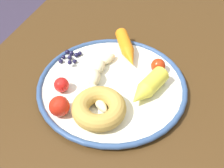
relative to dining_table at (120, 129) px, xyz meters
name	(u,v)px	position (x,y,z in m)	size (l,w,h in m)	color
dining_table	(120,129)	(0.00, 0.00, 0.00)	(1.25, 0.75, 0.72)	#442C14
plate	(112,85)	(0.05, 0.03, 0.09)	(0.34, 0.34, 0.02)	white
banana	(98,79)	(0.04, 0.07, 0.11)	(0.19, 0.08, 0.03)	beige
carrot_orange	(127,48)	(0.16, 0.03, 0.11)	(0.13, 0.09, 0.03)	orange
carrot_yellow	(148,87)	(0.04, -0.05, 0.12)	(0.12, 0.08, 0.04)	yellow
donut	(99,108)	(-0.04, 0.03, 0.12)	(0.11, 0.11, 0.04)	#BD9543
blueberry_pile	(70,57)	(0.10, 0.16, 0.10)	(0.06, 0.04, 0.02)	#191638
tomato_near	(59,106)	(-0.07, 0.11, 0.12)	(0.04, 0.04, 0.04)	red
tomato_mid	(158,66)	(0.12, -0.05, 0.11)	(0.03, 0.03, 0.03)	red
tomato_far	(61,85)	(-0.01, 0.13, 0.11)	(0.03, 0.03, 0.03)	red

